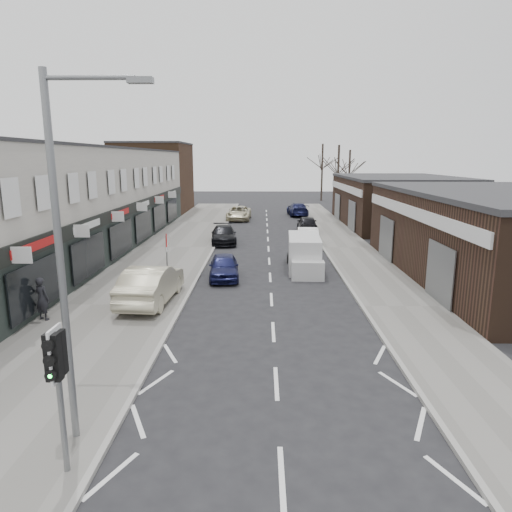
{
  "coord_description": "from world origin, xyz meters",
  "views": [
    {
      "loc": [
        -0.4,
        -10.15,
        6.39
      ],
      "look_at": [
        -0.67,
        7.45,
        2.6
      ],
      "focal_mm": 32.0,
      "sensor_mm": 36.0,
      "label": 1
    }
  ],
  "objects_px": {
    "parked_car_left_b": "(224,235)",
    "parked_car_right_a": "(308,236)",
    "sedan_on_pavement": "(151,284)",
    "parked_car_right_b": "(307,224)",
    "pedestrian": "(42,299)",
    "parked_car_left_a": "(224,266)",
    "white_van": "(304,254)",
    "street_lamp": "(67,244)",
    "parked_car_left_c": "(239,213)",
    "parked_car_right_c": "(297,209)",
    "traffic_light": "(57,367)",
    "warning_sign": "(167,244)"
  },
  "relations": [
    {
      "from": "sedan_on_pavement",
      "to": "parked_car_right_c",
      "type": "height_order",
      "value": "sedan_on_pavement"
    },
    {
      "from": "pedestrian",
      "to": "parked_car_left_a",
      "type": "xyz_separation_m",
      "value": [
        6.57,
        6.93,
        -0.33
      ]
    },
    {
      "from": "warning_sign",
      "to": "white_van",
      "type": "height_order",
      "value": "warning_sign"
    },
    {
      "from": "sedan_on_pavement",
      "to": "parked_car_left_b",
      "type": "xyz_separation_m",
      "value": [
        1.93,
        14.95,
        -0.29
      ]
    },
    {
      "from": "white_van",
      "to": "parked_car_right_c",
      "type": "xyz_separation_m",
      "value": [
        1.5,
        25.66,
        -0.2
      ]
    },
    {
      "from": "street_lamp",
      "to": "parked_car_left_a",
      "type": "height_order",
      "value": "street_lamp"
    },
    {
      "from": "sedan_on_pavement",
      "to": "pedestrian",
      "type": "height_order",
      "value": "pedestrian"
    },
    {
      "from": "street_lamp",
      "to": "sedan_on_pavement",
      "type": "relative_size",
      "value": 1.58
    },
    {
      "from": "white_van",
      "to": "parked_car_right_c",
      "type": "height_order",
      "value": "white_van"
    },
    {
      "from": "traffic_light",
      "to": "street_lamp",
      "type": "xyz_separation_m",
      "value": [
        -0.13,
        1.22,
        2.2
      ]
    },
    {
      "from": "street_lamp",
      "to": "parked_car_left_a",
      "type": "distance_m",
      "value": 15.24
    },
    {
      "from": "street_lamp",
      "to": "parked_car_right_a",
      "type": "xyz_separation_m",
      "value": [
        7.43,
        24.07,
        -3.91
      ]
    },
    {
      "from": "sedan_on_pavement",
      "to": "warning_sign",
      "type": "bearing_deg",
      "value": -90.05
    },
    {
      "from": "parked_car_left_a",
      "to": "parked_car_right_a",
      "type": "distance_m",
      "value": 10.93
    },
    {
      "from": "warning_sign",
      "to": "parked_car_left_c",
      "type": "distance_m",
      "value": 25.77
    },
    {
      "from": "parked_car_right_c",
      "to": "parked_car_left_c",
      "type": "bearing_deg",
      "value": 27.45
    },
    {
      "from": "sedan_on_pavement",
      "to": "parked_car_right_a",
      "type": "distance_m",
      "value": 16.31
    },
    {
      "from": "parked_car_right_a",
      "to": "street_lamp",
      "type": "bearing_deg",
      "value": 75.82
    },
    {
      "from": "warning_sign",
      "to": "street_lamp",
      "type": "bearing_deg",
      "value": -87.16
    },
    {
      "from": "parked_car_left_a",
      "to": "parked_car_right_b",
      "type": "xyz_separation_m",
      "value": [
        6.0,
        15.94,
        0.06
      ]
    },
    {
      "from": "street_lamp",
      "to": "parked_car_right_c",
      "type": "bearing_deg",
      "value": 79.24
    },
    {
      "from": "parked_car_right_b",
      "to": "parked_car_right_c",
      "type": "distance_m",
      "value": 11.74
    },
    {
      "from": "parked_car_left_b",
      "to": "parked_car_right_a",
      "type": "bearing_deg",
      "value": -13.48
    },
    {
      "from": "sedan_on_pavement",
      "to": "parked_car_right_b",
      "type": "bearing_deg",
      "value": -109.77
    },
    {
      "from": "traffic_light",
      "to": "parked_car_left_c",
      "type": "distance_m",
      "value": 39.71
    },
    {
      "from": "traffic_light",
      "to": "parked_car_right_b",
      "type": "distance_m",
      "value": 32.74
    },
    {
      "from": "parked_car_right_a",
      "to": "parked_car_right_c",
      "type": "distance_m",
      "value": 18.19
    },
    {
      "from": "street_lamp",
      "to": "parked_car_left_c",
      "type": "distance_m",
      "value": 38.66
    },
    {
      "from": "street_lamp",
      "to": "parked_car_left_b",
      "type": "height_order",
      "value": "street_lamp"
    },
    {
      "from": "parked_car_left_b",
      "to": "parked_car_right_a",
      "type": "relative_size",
      "value": 1.07
    },
    {
      "from": "sedan_on_pavement",
      "to": "parked_car_right_b",
      "type": "height_order",
      "value": "sedan_on_pavement"
    },
    {
      "from": "parked_car_left_c",
      "to": "parked_car_right_b",
      "type": "relative_size",
      "value": 1.23
    },
    {
      "from": "parked_car_left_a",
      "to": "parked_car_left_b",
      "type": "bearing_deg",
      "value": 90.42
    },
    {
      "from": "traffic_light",
      "to": "parked_car_left_c",
      "type": "bearing_deg",
      "value": 87.91
    },
    {
      "from": "street_lamp",
      "to": "pedestrian",
      "type": "xyz_separation_m",
      "value": [
        -4.55,
        7.65,
        -3.63
      ]
    },
    {
      "from": "warning_sign",
      "to": "parked_car_left_c",
      "type": "height_order",
      "value": "warning_sign"
    },
    {
      "from": "traffic_light",
      "to": "white_van",
      "type": "relative_size",
      "value": 0.61
    },
    {
      "from": "street_lamp",
      "to": "sedan_on_pavement",
      "type": "distance_m",
      "value": 10.67
    },
    {
      "from": "sedan_on_pavement",
      "to": "parked_car_left_a",
      "type": "bearing_deg",
      "value": -118.19
    },
    {
      "from": "parked_car_left_c",
      "to": "pedestrian",
      "type": "bearing_deg",
      "value": -99.63
    },
    {
      "from": "warning_sign",
      "to": "parked_car_right_c",
      "type": "height_order",
      "value": "warning_sign"
    },
    {
      "from": "traffic_light",
      "to": "parked_car_right_c",
      "type": "height_order",
      "value": "traffic_light"
    },
    {
      "from": "parked_car_right_a",
      "to": "pedestrian",
      "type": "bearing_deg",
      "value": 56.86
    },
    {
      "from": "street_lamp",
      "to": "sedan_on_pavement",
      "type": "height_order",
      "value": "street_lamp"
    },
    {
      "from": "white_van",
      "to": "parked_car_left_a",
      "type": "bearing_deg",
      "value": -153.3
    },
    {
      "from": "sedan_on_pavement",
      "to": "parked_car_left_c",
      "type": "relative_size",
      "value": 0.98
    },
    {
      "from": "street_lamp",
      "to": "parked_car_left_b",
      "type": "relative_size",
      "value": 1.75
    },
    {
      "from": "parked_car_left_a",
      "to": "parked_car_right_c",
      "type": "distance_m",
      "value": 28.32
    },
    {
      "from": "parked_car_left_a",
      "to": "white_van",
      "type": "bearing_deg",
      "value": 19.6
    },
    {
      "from": "parked_car_left_b",
      "to": "parked_car_right_c",
      "type": "xyz_separation_m",
      "value": [
        6.9,
        17.3,
        0.07
      ]
    }
  ]
}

